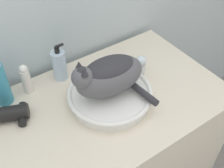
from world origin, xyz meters
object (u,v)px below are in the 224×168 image
at_px(cat, 108,75).
at_px(deodorant_stick, 26,79).
at_px(faucet, 139,65).
at_px(hair_dryer, 7,114).
at_px(soap_pump_bottle, 59,65).

bearing_deg(cat, deodorant_stick, -38.79).
xyz_separation_m(cat, faucet, (0.20, 0.06, -0.08)).
bearing_deg(cat, hair_dryer, -14.98).
bearing_deg(hair_dryer, cat, -177.76).
distance_m(cat, deodorant_stick, 0.36).
xyz_separation_m(cat, deodorant_stick, (-0.25, 0.24, -0.07)).
relative_size(cat, deodorant_stick, 2.12).
height_order(cat, hair_dryer, cat).
bearing_deg(deodorant_stick, cat, -44.00).
xyz_separation_m(faucet, hair_dryer, (-0.58, 0.08, -0.03)).
relative_size(cat, soap_pump_bottle, 1.69).
height_order(cat, faucet, cat).
bearing_deg(deodorant_stick, soap_pump_bottle, -0.00).
bearing_deg(hair_dryer, faucet, -165.87).
bearing_deg(soap_pump_bottle, faucet, -32.45).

